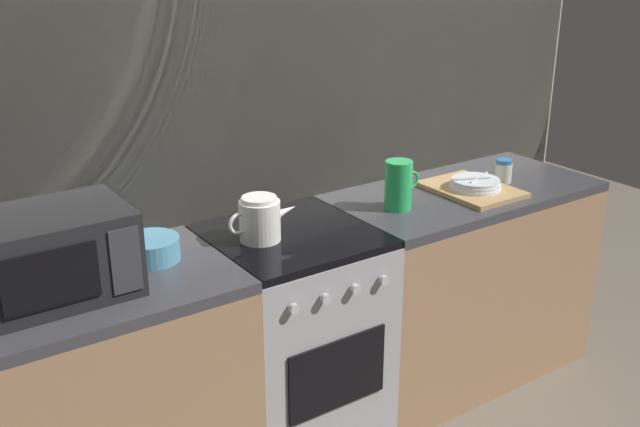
{
  "coord_description": "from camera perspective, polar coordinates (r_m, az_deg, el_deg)",
  "views": [
    {
      "loc": [
        -1.36,
        -2.18,
        1.95
      ],
      "look_at": [
        0.13,
        0.0,
        0.95
      ],
      "focal_mm": 41.85,
      "sensor_mm": 36.0,
      "label": 1
    }
  ],
  "objects": [
    {
      "name": "counter_right",
      "position": [
        3.48,
        10.54,
        -5.16
      ],
      "size": [
        1.2,
        0.6,
        0.9
      ],
      "color": "#997251",
      "rests_on": "ground_plane"
    },
    {
      "name": "mixing_bowl",
      "position": [
        2.6,
        -12.84,
        -2.66
      ],
      "size": [
        0.2,
        0.2,
        0.08
      ],
      "primitive_type": "cylinder",
      "color": "teal",
      "rests_on": "counter_left"
    },
    {
      "name": "stove_unit",
      "position": [
        2.97,
        -2.09,
        -9.57
      ],
      "size": [
        0.6,
        0.63,
        0.9
      ],
      "color": "#9E9EA3",
      "rests_on": "ground_plane"
    },
    {
      "name": "counter_left",
      "position": [
        2.69,
        -19.09,
        -14.54
      ],
      "size": [
        1.2,
        0.6,
        0.9
      ],
      "color": "#997251",
      "rests_on": "ground_plane"
    },
    {
      "name": "kettle",
      "position": [
        2.69,
        -4.61,
        -0.42
      ],
      "size": [
        0.28,
        0.15,
        0.17
      ],
      "color": "white",
      "rests_on": "stove_unit"
    },
    {
      "name": "back_wall",
      "position": [
        2.95,
        -5.69,
        5.88
      ],
      "size": [
        3.6,
        0.05,
        2.4
      ],
      "color": "#B2AD9E",
      "rests_on": "ground_plane"
    },
    {
      "name": "dish_pile",
      "position": [
        3.27,
        11.64,
        2.01
      ],
      "size": [
        0.3,
        0.4,
        0.07
      ],
      "color": "tan",
      "rests_on": "counter_right"
    },
    {
      "name": "pitcher",
      "position": [
        3.0,
        6.04,
        2.19
      ],
      "size": [
        0.16,
        0.11,
        0.2
      ],
      "color": "green",
      "rests_on": "counter_right"
    },
    {
      "name": "spice_jar",
      "position": [
        3.43,
        13.85,
        3.17
      ],
      "size": [
        0.08,
        0.08,
        0.1
      ],
      "color": "silver",
      "rests_on": "counter_right"
    },
    {
      "name": "microwave",
      "position": [
        2.4,
        -19.76,
        -2.95
      ],
      "size": [
        0.46,
        0.35,
        0.27
      ],
      "color": "black",
      "rests_on": "counter_left"
    }
  ]
}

